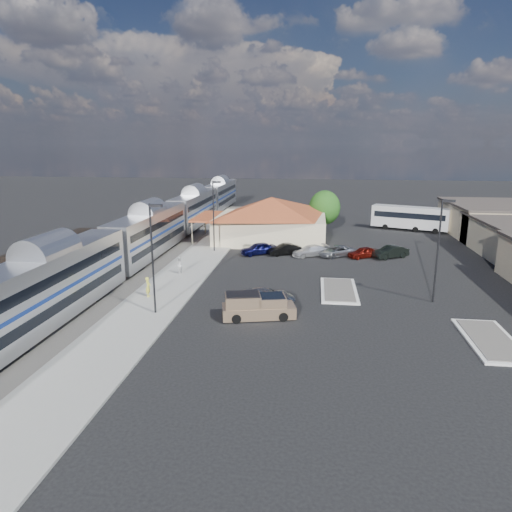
# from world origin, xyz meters

# --- Properties ---
(ground) EXTENTS (280.00, 280.00, 0.00)m
(ground) POSITION_xyz_m (0.00, 0.00, 0.00)
(ground) COLOR black
(ground) RESTS_ON ground
(railbed) EXTENTS (16.00, 100.00, 0.12)m
(railbed) POSITION_xyz_m (-21.00, 8.00, 0.06)
(railbed) COLOR #4C4944
(railbed) RESTS_ON ground
(platform) EXTENTS (5.50, 92.00, 0.18)m
(platform) POSITION_xyz_m (-12.00, 6.00, 0.09)
(platform) COLOR gray
(platform) RESTS_ON ground
(passenger_train) EXTENTS (3.00, 104.00, 5.55)m
(passenger_train) POSITION_xyz_m (-18.00, 12.09, 2.87)
(passenger_train) COLOR silver
(passenger_train) RESTS_ON ground
(freight_cars) EXTENTS (2.80, 46.00, 4.00)m
(freight_cars) POSITION_xyz_m (-24.00, 2.49, 1.93)
(freight_cars) COLOR black
(freight_cars) RESTS_ON ground
(station_depot) EXTENTS (18.35, 12.24, 6.20)m
(station_depot) POSITION_xyz_m (-4.56, 24.00, 3.13)
(station_depot) COLOR beige
(station_depot) RESTS_ON ground
(traffic_island_south) EXTENTS (3.30, 7.50, 0.21)m
(traffic_island_south) POSITION_xyz_m (4.00, 2.00, 0.10)
(traffic_island_south) COLOR silver
(traffic_island_south) RESTS_ON ground
(traffic_island_north) EXTENTS (3.30, 7.50, 0.21)m
(traffic_island_north) POSITION_xyz_m (14.00, -8.00, 0.10)
(traffic_island_north) COLOR silver
(traffic_island_north) RESTS_ON ground
(lamp_plat_s) EXTENTS (1.08, 0.25, 9.00)m
(lamp_plat_s) POSITION_xyz_m (-10.90, -6.00, 5.34)
(lamp_plat_s) COLOR black
(lamp_plat_s) RESTS_ON ground
(lamp_plat_n) EXTENTS (1.08, 0.25, 9.00)m
(lamp_plat_n) POSITION_xyz_m (-10.90, 16.00, 5.34)
(lamp_plat_n) COLOR black
(lamp_plat_n) RESTS_ON ground
(lamp_lot) EXTENTS (1.08, 0.25, 9.00)m
(lamp_lot) POSITION_xyz_m (12.10, 0.00, 5.34)
(lamp_lot) COLOR black
(lamp_lot) RESTS_ON ground
(tree_depot) EXTENTS (4.71, 4.71, 6.63)m
(tree_depot) POSITION_xyz_m (3.00, 30.00, 4.02)
(tree_depot) COLOR #382314
(tree_depot) RESTS_ON ground
(pickup_truck) EXTENTS (6.03, 3.35, 1.97)m
(pickup_truck) POSITION_xyz_m (-2.64, -5.64, 0.93)
(pickup_truck) COLOR tan
(pickup_truck) RESTS_ON ground
(suv) EXTENTS (5.39, 3.13, 1.41)m
(suv) POSITION_xyz_m (-2.37, -2.53, 0.71)
(suv) COLOR gray
(suv) RESTS_ON ground
(coach_bus) EXTENTS (11.81, 6.70, 3.76)m
(coach_bus) POSITION_xyz_m (16.56, 34.65, 2.16)
(coach_bus) COLOR silver
(coach_bus) RESTS_ON ground
(person_a) EXTENTS (0.49, 0.69, 1.80)m
(person_a) POSITION_xyz_m (-12.95, -2.26, 1.08)
(person_a) COLOR #DCD744
(person_a) RESTS_ON platform
(person_b) EXTENTS (0.76, 0.94, 1.80)m
(person_b) POSITION_xyz_m (-12.41, 5.24, 1.08)
(person_b) COLOR silver
(person_b) RESTS_ON platform
(parked_car_a) EXTENTS (4.73, 3.83, 1.51)m
(parked_car_a) POSITION_xyz_m (-5.27, 15.38, 0.76)
(parked_car_a) COLOR #0B0D3B
(parked_car_a) RESTS_ON ground
(parked_car_b) EXTENTS (4.38, 3.13, 1.37)m
(parked_car_b) POSITION_xyz_m (-2.07, 15.68, 0.69)
(parked_car_b) COLOR black
(parked_car_b) RESTS_ON ground
(parked_car_c) EXTENTS (4.95, 3.95, 1.34)m
(parked_car_c) POSITION_xyz_m (1.13, 15.38, 0.67)
(parked_car_c) COLOR silver
(parked_car_c) RESTS_ON ground
(parked_car_d) EXTENTS (5.15, 4.40, 1.31)m
(parked_car_d) POSITION_xyz_m (4.33, 15.68, 0.66)
(parked_car_d) COLOR gray
(parked_car_d) RESTS_ON ground
(parked_car_e) EXTENTS (4.17, 3.23, 1.33)m
(parked_car_e) POSITION_xyz_m (7.53, 15.38, 0.66)
(parked_car_e) COLOR maroon
(parked_car_e) RESTS_ON ground
(parked_car_f) EXTENTS (4.69, 3.73, 1.50)m
(parked_car_f) POSITION_xyz_m (10.73, 15.68, 0.75)
(parked_car_f) COLOR black
(parked_car_f) RESTS_ON ground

